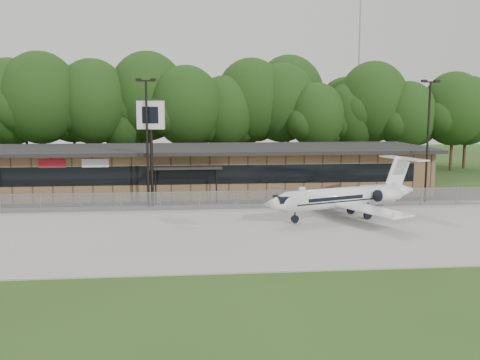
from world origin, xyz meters
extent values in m
plane|color=#294217|center=(0.00, 0.00, 0.00)|extent=(160.00, 160.00, 0.00)
cube|color=#9E9B93|center=(0.00, 8.00, 0.04)|extent=(64.00, 18.00, 0.08)
cube|color=#383835|center=(0.00, 19.50, 0.03)|extent=(50.00, 9.00, 0.06)
cube|color=brown|center=(0.00, 24.00, 2.00)|extent=(40.00, 10.00, 4.00)
cube|color=black|center=(0.00, 18.98, 2.30)|extent=(36.00, 0.08, 1.60)
cube|color=black|center=(0.00, 23.50, 4.15)|extent=(41.00, 11.50, 0.30)
cube|color=black|center=(-2.00, 18.40, 3.00)|extent=(6.00, 1.60, 0.20)
cube|color=#AF1523|center=(-13.00, 18.95, 3.40)|extent=(2.20, 0.06, 0.70)
cube|color=silver|center=(-9.50, 18.95, 3.40)|extent=(2.20, 0.06, 0.70)
cube|color=gray|center=(0.00, 15.00, 0.75)|extent=(46.00, 0.03, 1.50)
cube|color=gray|center=(0.00, 15.00, 1.50)|extent=(46.00, 0.04, 0.04)
cylinder|color=gray|center=(22.00, 48.00, 12.50)|extent=(0.20, 0.20, 25.00)
cylinder|color=black|center=(-5.00, 16.50, 5.00)|extent=(0.18, 0.18, 10.00)
cube|color=black|center=(-5.00, 16.50, 10.05)|extent=(1.20, 0.12, 0.12)
cube|color=black|center=(-5.55, 16.50, 10.12)|extent=(0.45, 0.30, 0.22)
cube|color=black|center=(-4.45, 16.50, 10.12)|extent=(0.45, 0.30, 0.22)
cylinder|color=black|center=(18.00, 16.50, 5.00)|extent=(0.18, 0.18, 10.00)
cube|color=black|center=(18.00, 16.50, 10.05)|extent=(1.20, 0.12, 0.12)
cube|color=black|center=(17.45, 16.50, 10.12)|extent=(0.45, 0.30, 0.22)
cube|color=black|center=(18.55, 16.50, 10.12)|extent=(0.45, 0.30, 0.22)
cylinder|color=white|center=(9.08, 10.70, 1.54)|extent=(9.03, 4.39, 1.45)
cone|color=white|center=(3.95, 8.89, 1.54)|extent=(2.19, 1.97, 1.45)
cone|color=white|center=(14.29, 12.54, 1.68)|extent=(2.36, 2.03, 1.45)
cube|color=white|center=(10.50, 8.03, 1.13)|extent=(3.69, 5.79, 0.11)
cube|color=white|center=(8.51, 13.67, 1.13)|extent=(3.69, 5.79, 0.11)
cylinder|color=white|center=(12.53, 10.72, 1.68)|extent=(2.15, 1.43, 0.82)
cylinder|color=white|center=(11.78, 12.85, 1.68)|extent=(2.15, 1.43, 0.82)
cube|color=white|center=(13.86, 12.39, 2.99)|extent=(2.14, 0.86, 2.73)
cube|color=white|center=(14.37, 12.57, 4.12)|extent=(2.50, 4.32, 0.09)
cube|color=black|center=(4.55, 9.10, 1.79)|extent=(1.22, 1.33, 0.45)
cube|color=black|center=(10.61, 11.24, 0.32)|extent=(1.41, 2.29, 0.63)
cylinder|color=black|center=(5.49, 9.43, 0.32)|extent=(0.69, 0.69, 0.20)
cylinder|color=black|center=(-4.71, 16.80, 4.05)|extent=(0.29, 0.29, 8.10)
cube|color=silver|center=(-4.71, 16.80, 7.40)|extent=(2.23, 0.76, 2.23)
cube|color=black|center=(-4.74, 16.67, 7.40)|extent=(1.29, 0.34, 1.32)
camera|label=1|loc=(-1.69, -26.12, 8.24)|focal=40.00mm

